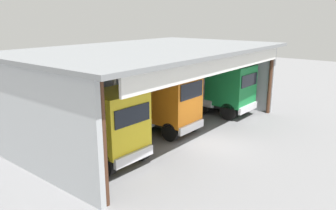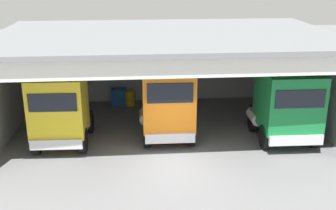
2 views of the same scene
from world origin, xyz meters
TOP-DOWN VIEW (x-y plane):
  - ground_plane at (0.00, 0.00)m, footprint 80.00×80.00m
  - workshop_shed at (0.00, 5.46)m, footprint 16.01×9.90m
  - truck_yellow_center_bay at (-4.92, 2.62)m, footprint 2.54×4.77m
  - truck_orange_center_right_bay at (-0.06, 2.88)m, footprint 2.51×4.43m
  - truck_green_left_bay at (5.38, 2.25)m, footprint 2.70×4.50m
  - oil_drum at (-1.84, 8.13)m, footprint 0.58×0.58m
  - tool_cart at (-2.47, 8.28)m, footprint 0.90×0.60m

SIDE VIEW (x-z plane):
  - ground_plane at x=0.00m, z-range 0.00..0.00m
  - oil_drum at x=-1.84m, z-range 0.00..0.91m
  - tool_cart at x=-2.47m, z-range 0.00..1.00m
  - truck_yellow_center_bay at x=-4.92m, z-range -0.09..3.66m
  - truck_green_left_bay at x=5.38m, z-range 0.14..3.58m
  - truck_orange_center_right_bay at x=-0.06m, z-range 0.06..3.75m
  - workshop_shed at x=0.00m, z-range 1.01..5.90m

